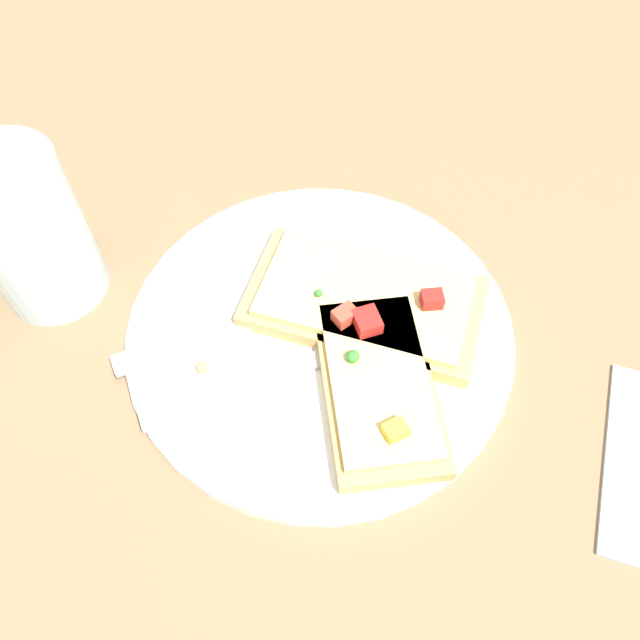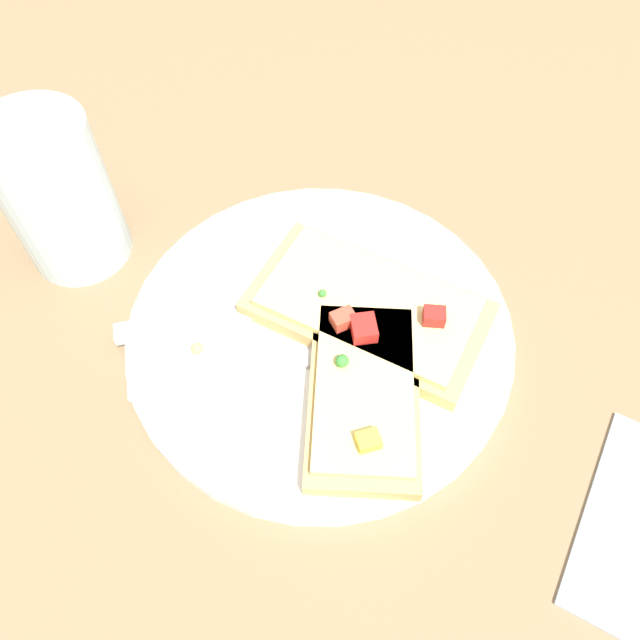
# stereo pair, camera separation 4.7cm
# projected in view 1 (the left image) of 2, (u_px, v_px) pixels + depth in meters

# --- Properties ---
(ground_plane) EXTENTS (4.00, 4.00, 0.00)m
(ground_plane) POSITION_uv_depth(u_px,v_px,m) (320.00, 335.00, 0.49)
(ground_plane) COLOR #7F6647
(plate) EXTENTS (0.30, 0.30, 0.01)m
(plate) POSITION_uv_depth(u_px,v_px,m) (320.00, 331.00, 0.49)
(plate) COLOR white
(plate) RESTS_ON ground
(fork) EXTENTS (0.16, 0.18, 0.01)m
(fork) POSITION_uv_depth(u_px,v_px,m) (303.00, 366.00, 0.46)
(fork) COLOR #B7B7BC
(fork) RESTS_ON plate
(knife) EXTENTS (0.15, 0.16, 0.01)m
(knife) POSITION_uv_depth(u_px,v_px,m) (223.00, 329.00, 0.48)
(knife) COLOR #B7B7BC
(knife) RESTS_ON plate
(pizza_slice_main) EXTENTS (0.10, 0.18, 0.03)m
(pizza_slice_main) POSITION_uv_depth(u_px,v_px,m) (365.00, 301.00, 0.48)
(pizza_slice_main) COLOR tan
(pizza_slice_main) RESTS_ON plate
(pizza_slice_corner) EXTENTS (0.17, 0.13, 0.03)m
(pizza_slice_corner) POSITION_uv_depth(u_px,v_px,m) (378.00, 383.00, 0.44)
(pizza_slice_corner) COLOR tan
(pizza_slice_corner) RESTS_ON plate
(crumb_scatter) EXTENTS (0.08, 0.11, 0.01)m
(crumb_scatter) POSITION_uv_depth(u_px,v_px,m) (291.00, 344.00, 0.47)
(crumb_scatter) COLOR tan
(crumb_scatter) RESTS_ON plate
(drinking_glass) EXTENTS (0.08, 0.08, 0.13)m
(drinking_glass) POSITION_uv_depth(u_px,v_px,m) (29.00, 232.00, 0.46)
(drinking_glass) COLOR silver
(drinking_glass) RESTS_ON ground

